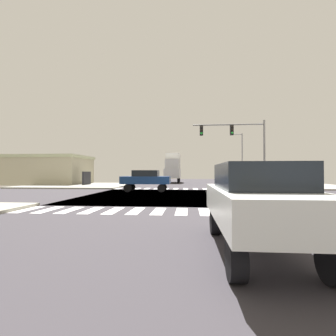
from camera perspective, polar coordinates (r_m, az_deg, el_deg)
ground at (r=17.92m, az=3.05°, el=-6.53°), size 90.00×90.00×0.05m
sidewalk_corner_ne at (r=32.36m, az=27.50°, el=-3.79°), size 12.00×12.00×0.14m
sidewalk_corner_nw at (r=32.80m, az=-19.64°, el=-3.81°), size 12.00×12.00×0.14m
crosswalk_near at (r=10.69m, az=0.48°, el=-10.10°), size 13.50×2.00×0.01m
crosswalk_far at (r=25.20m, az=2.99°, el=-4.87°), size 13.50×2.00×0.01m
traffic_signal_mast at (r=25.32m, az=15.74°, el=6.71°), size 7.09×0.55×6.87m
street_lamp at (r=34.84m, az=16.54°, el=3.25°), size 1.78×0.32×7.02m
bank_building at (r=38.57m, az=-26.67°, el=-0.43°), size 12.95×7.47×4.04m
sedan_nearside_1 at (r=5.55m, az=20.09°, el=-6.87°), size 1.80×4.30×1.88m
box_truck_trailing_1 at (r=40.27m, az=1.18°, el=0.20°), size 2.40×7.20×4.85m
sedan_middle_3 at (r=21.67m, az=-5.20°, el=-2.55°), size 4.30×1.80×1.88m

